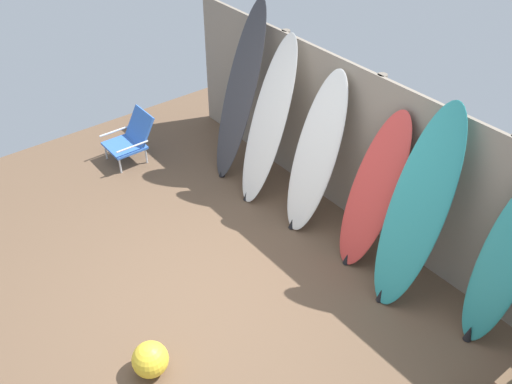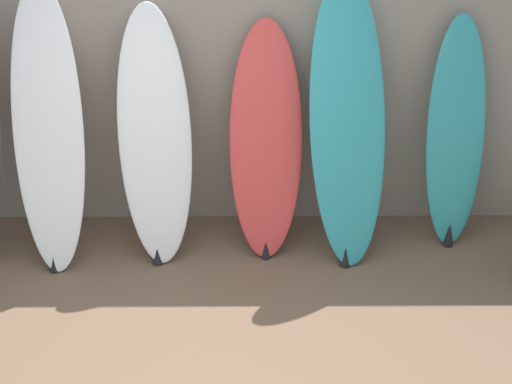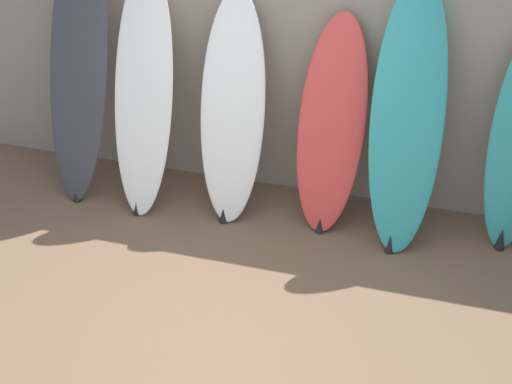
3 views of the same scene
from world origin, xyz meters
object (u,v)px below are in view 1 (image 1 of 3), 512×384
object	(u,v)px
surfboard_white_1	(268,123)
surfboard_teal_5	(502,266)
surfboard_red_3	(373,192)
surfboard_white_2	(316,154)
beach_chair	(131,137)
surfboard_charcoal_0	(240,94)
surfboard_teal_4	(417,211)
beach_ball	(150,359)

from	to	relation	value
surfboard_white_1	surfboard_teal_5	bearing A→B (deg)	3.88
surfboard_red_3	surfboard_teal_5	bearing A→B (deg)	3.27
surfboard_white_2	beach_chair	size ratio (longest dim) A/B	2.82
surfboard_white_1	beach_chair	world-z (taller)	surfboard_white_1
surfboard_charcoal_0	surfboard_white_1	distance (m)	0.60
surfboard_charcoal_0	surfboard_white_1	world-z (taller)	surfboard_charcoal_0
surfboard_white_2	surfboard_teal_4	xyz separation A→B (m)	(1.35, -0.02, 0.10)
surfboard_white_1	surfboard_teal_4	xyz separation A→B (m)	(2.08, 0.05, 0.03)
surfboard_white_1	beach_chair	distance (m)	2.00
surfboard_teal_5	beach_ball	xyz separation A→B (m)	(-1.47, -2.61, -0.66)
surfboard_teal_4	surfboard_white_2	bearing A→B (deg)	179.05
surfboard_teal_5	beach_chair	world-z (taller)	surfboard_teal_5
surfboard_red_3	beach_ball	size ratio (longest dim) A/B	5.19
surfboard_red_3	beach_chair	world-z (taller)	surfboard_red_3
surfboard_white_2	surfboard_teal_4	distance (m)	1.36
surfboard_charcoal_0	surfboard_teal_4	world-z (taller)	surfboard_charcoal_0
surfboard_red_3	beach_chair	distance (m)	3.36
surfboard_red_3	surfboard_teal_5	xyz separation A→B (m)	(1.38, 0.08, 0.01)
surfboard_white_2	surfboard_teal_5	bearing A→B (deg)	3.40
surfboard_white_2	beach_chair	xyz separation A→B (m)	(-2.37, -1.01, -0.56)
beach_ball	surfboard_teal_5	bearing A→B (deg)	60.61
beach_chair	surfboard_white_2	bearing A→B (deg)	21.79
beach_chair	surfboard_teal_4	bearing A→B (deg)	13.56
surfboard_white_1	surfboard_teal_4	size ratio (longest dim) A/B	0.97
surfboard_charcoal_0	surfboard_white_2	distance (m)	1.32
surfboard_charcoal_0	surfboard_teal_5	size ratio (longest dim) A/B	1.29
surfboard_white_1	surfboard_red_3	size ratio (longest dim) A/B	1.17
surfboard_white_1	surfboard_teal_4	world-z (taller)	surfboard_teal_4
surfboard_teal_5	surfboard_white_2	bearing A→B (deg)	-176.60
surfboard_white_1	surfboard_white_2	xyz separation A→B (m)	(0.72, 0.07, -0.07)
surfboard_charcoal_0	surfboard_red_3	size ratio (longest dim) A/B	1.31
surfboard_teal_4	surfboard_teal_5	size ratio (longest dim) A/B	1.18
surfboard_red_3	surfboard_teal_4	world-z (taller)	surfboard_teal_4
beach_ball	surfboard_charcoal_0	bearing A→B (deg)	129.17
beach_chair	surfboard_charcoal_0	bearing A→B (deg)	41.29
surfboard_white_1	surfboard_white_2	size ratio (longest dim) A/B	1.09
surfboard_white_1	beach_ball	world-z (taller)	surfboard_white_1
surfboard_teal_4	surfboard_white_1	bearing A→B (deg)	-178.76
surfboard_charcoal_0	beach_ball	size ratio (longest dim) A/B	6.83
surfboard_charcoal_0	surfboard_white_2	world-z (taller)	surfboard_charcoal_0
surfboard_white_2	surfboard_charcoal_0	bearing A→B (deg)	-178.60
surfboard_white_1	surfboard_red_3	xyz separation A→B (m)	(1.51, 0.12, -0.14)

